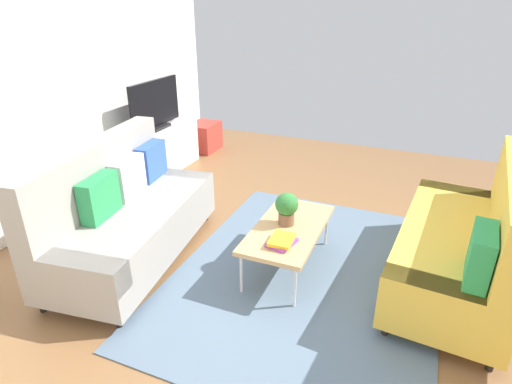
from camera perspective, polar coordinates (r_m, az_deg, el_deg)
ground_plane at (r=3.85m, az=4.89°, el=-10.76°), size 7.68×7.68×0.00m
wall_far at (r=4.83m, az=-28.66°, el=12.57°), size 6.40×0.12×2.90m
area_rug at (r=3.82m, az=6.89°, el=-11.04°), size 2.90×2.20×0.01m
couch_beige at (r=4.00m, az=-17.23°, el=-2.85°), size 1.99×1.08×1.10m
couch_green at (r=3.81m, az=26.66°, el=-6.11°), size 1.97×1.00×1.10m
coffee_table at (r=3.70m, az=4.43°, el=-5.10°), size 1.10×0.56×0.42m
tv_console at (r=5.98m, az=-13.10°, el=5.49°), size 1.40×0.44×0.64m
tv at (r=5.79m, az=-13.54°, el=11.37°), size 1.00×0.20×0.64m
storage_trunk at (r=6.83m, az=-7.06°, el=7.49°), size 0.52×0.40×0.44m
potted_plant at (r=3.65m, az=4.20°, el=-2.07°), size 0.20×0.20×0.30m
table_book_0 at (r=3.43m, az=3.53°, el=-6.88°), size 0.27×0.23×0.03m
table_book_1 at (r=3.41m, az=3.54°, el=-6.48°), size 0.25×0.19×0.03m
vase_0 at (r=5.46m, az=-17.41°, el=7.49°), size 0.12×0.12×0.14m
vase_1 at (r=5.59m, az=-16.27°, el=8.02°), size 0.08×0.08×0.14m
bottle_0 at (r=5.63m, az=-14.69°, el=8.61°), size 0.05×0.05×0.19m
bottle_1 at (r=5.71m, az=-14.09°, el=8.77°), size 0.06×0.06×0.17m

